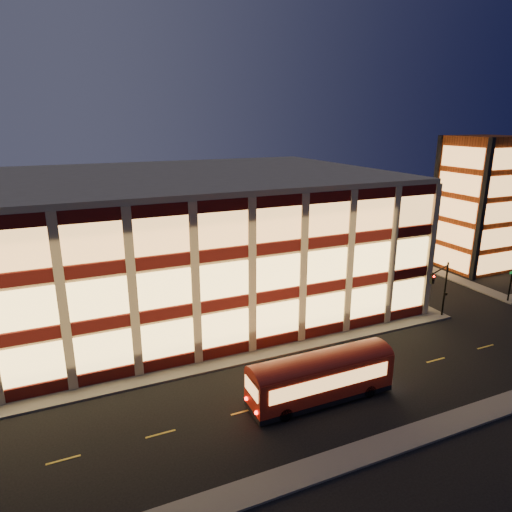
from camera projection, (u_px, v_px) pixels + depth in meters
name	position (u px, v px, depth m)	size (l,w,h in m)	color
ground	(239.00, 366.00, 38.62)	(200.00, 200.00, 0.00)	black
sidewalk_office_south	(201.00, 367.00, 38.32)	(54.00, 2.00, 0.15)	#514F4C
sidewalk_office_east	(349.00, 271.00, 62.39)	(2.00, 30.00, 0.15)	#514F4C
sidewalk_tower_west	(412.00, 262.00, 66.64)	(2.00, 30.00, 0.15)	#514F4C
sidewalk_near	(320.00, 468.00, 27.21)	(100.00, 2.00, 0.15)	#514F4C
office_building	(157.00, 240.00, 50.24)	(50.45, 30.45, 14.50)	tan
stair_tower	(478.00, 204.00, 61.96)	(8.60, 8.60, 18.00)	#8C3814
traffic_signal_far	(441.00, 283.00, 46.24)	(3.79, 1.87, 6.00)	black
trolley_bus	(321.00, 375.00, 33.45)	(11.07, 2.92, 3.75)	maroon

